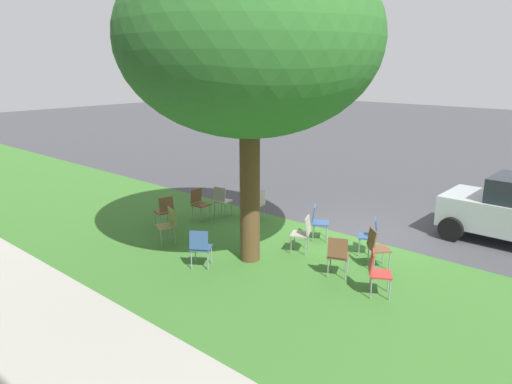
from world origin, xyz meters
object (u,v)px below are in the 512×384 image
Objects in this scene: chair_11 at (200,246)px; chair_5 at (338,253)px; chair_1 at (318,220)px; chair_6 at (258,202)px; chair_7 at (165,210)px; chair_0 at (377,270)px; chair_9 at (376,246)px; chair_4 at (303,231)px; chair_8 at (168,223)px; chair_3 at (199,202)px; chair_10 at (221,199)px; chair_2 at (371,233)px; street_tree at (249,40)px.

chair_5 is at bearing -147.26° from chair_11.
chair_6 is at bearing -4.28° from chair_1.
chair_7 is (5.09, 0.43, 0.00)m from chair_5.
chair_0 and chair_9 have the same top height.
chair_6 is 3.50m from chair_11.
chair_11 is at bearing 41.34° from chair_9.
chair_7 is at bearing 4.82° from chair_5.
chair_4 is 3.30m from chair_8.
chair_5 is 1.00× the size of chair_11.
chair_3 is 1.00× the size of chair_11.
chair_4 is 1.73m from chair_9.
chair_9 is 1.00× the size of chair_11.
chair_1 is (2.53, -1.76, 0.00)m from chair_0.
chair_5 is 1.00× the size of chair_10.
chair_9 and chair_10 have the same top height.
chair_3 is 5.36m from chair_9.
chair_8 is (4.08, 2.59, 0.00)m from chair_2.
chair_2 is 1.00× the size of chair_6.
street_tree reaches higher than chair_6.
chair_11 is (-1.23, 3.27, 0.00)m from chair_6.
chair_11 is (2.44, 1.57, 0.00)m from chair_5.
chair_0 is 6.08m from chair_7.
chair_3 is at bearing 14.03° from chair_1.
street_tree is 7.65× the size of chair_9.
chair_11 is (3.43, 1.36, 0.00)m from chair_0.
chair_4 is at bearing 103.63° from chair_1.
chair_1 is 3.24m from chair_11.
chair_4 is 1.00× the size of chair_10.
chair_3 is 3.39m from chair_11.
chair_1 is at bearing 175.72° from chair_6.
chair_4 is at bearing -119.96° from street_tree.
chair_5 is 4.05m from chair_6.
chair_11 is at bearing 138.24° from chair_3.
chair_11 is (0.90, 3.11, 0.00)m from chair_1.
chair_5 is 1.00× the size of chair_7.
chair_3 and chair_5 have the same top height.
chair_5 is (-4.97, 0.69, 0.00)m from chair_3.
chair_1 is 1.00× the size of chair_5.
chair_10 is at bearing -51.83° from chair_11.
chair_3 is (3.00, -1.20, -4.22)m from street_tree.
chair_4 and chair_8 have the same top height.
street_tree is 4.71m from chair_1.
chair_1 and chair_11 have the same top height.
chair_9 is at bearing 168.99° from chair_6.
chair_2 is at bearing -170.29° from chair_3.
chair_4 and chair_6 have the same top height.
chair_5 is (0.98, -0.21, 0.00)m from chair_0.
chair_6 is at bearing -141.88° from chair_3.
chair_2 and chair_5 have the same top height.
chair_10 is 1.00× the size of chair_11.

